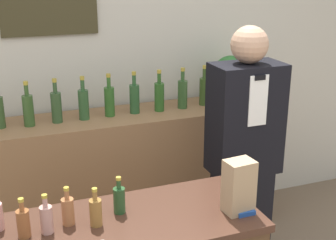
# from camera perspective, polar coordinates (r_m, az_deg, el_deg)

# --- Properties ---
(back_wall) EXTENTS (5.20, 0.09, 2.70)m
(back_wall) POSITION_cam_1_polar(r_m,az_deg,el_deg) (3.57, -6.59, 7.30)
(back_wall) COLOR beige
(back_wall) RESTS_ON ground_plane
(back_shelf) EXTENTS (2.08, 0.47, 1.02)m
(back_shelf) POSITION_cam_1_polar(r_m,az_deg,el_deg) (3.60, -3.31, -6.82)
(back_shelf) COLOR #8E6642
(back_shelf) RESTS_ON ground_plane
(shopkeeper) EXTENTS (0.43, 0.27, 1.71)m
(shopkeeper) POSITION_cam_1_polar(r_m,az_deg,el_deg) (3.02, 9.12, -5.02)
(shopkeeper) COLOR black
(shopkeeper) RESTS_ON ground_plane
(potted_plant) EXTENTS (0.29, 0.29, 0.37)m
(potted_plant) POSITION_cam_1_polar(r_m,az_deg,el_deg) (3.64, 7.65, 5.26)
(potted_plant) COLOR #9E998E
(potted_plant) RESTS_ON back_shelf
(paper_bag) EXTENTS (0.15, 0.12, 0.27)m
(paper_bag) POSITION_cam_1_polar(r_m,az_deg,el_deg) (2.28, 8.63, -8.03)
(paper_bag) COLOR tan
(paper_bag) RESTS_ON display_counter
(tape_dispenser) EXTENTS (0.09, 0.06, 0.07)m
(tape_dispenser) POSITION_cam_1_polar(r_m,az_deg,el_deg) (2.32, 9.43, -10.71)
(tape_dispenser) COLOR #1E4799
(tape_dispenser) RESTS_ON display_counter
(counter_bottle_1) EXTENTS (0.06, 0.06, 0.19)m
(counter_bottle_1) POSITION_cam_1_polar(r_m,az_deg,el_deg) (2.19, -17.22, -11.85)
(counter_bottle_1) COLOR brown
(counter_bottle_1) RESTS_ON display_counter
(counter_bottle_2) EXTENTS (0.06, 0.06, 0.19)m
(counter_bottle_2) POSITION_cam_1_polar(r_m,az_deg,el_deg) (2.19, -14.60, -11.53)
(counter_bottle_2) COLOR tan
(counter_bottle_2) RESTS_ON display_counter
(counter_bottle_3) EXTENTS (0.06, 0.06, 0.19)m
(counter_bottle_3) POSITION_cam_1_polar(r_m,az_deg,el_deg) (2.23, -12.11, -10.72)
(counter_bottle_3) COLOR #A4663E
(counter_bottle_3) RESTS_ON display_counter
(counter_bottle_4) EXTENTS (0.06, 0.06, 0.19)m
(counter_bottle_4) POSITION_cam_1_polar(r_m,az_deg,el_deg) (2.20, -8.81, -10.96)
(counter_bottle_4) COLOR olive
(counter_bottle_4) RESTS_ON display_counter
(counter_bottle_5) EXTENTS (0.06, 0.06, 0.19)m
(counter_bottle_5) POSITION_cam_1_polar(r_m,az_deg,el_deg) (2.29, -5.97, -9.59)
(counter_bottle_5) COLOR #244925
(counter_bottle_5) RESTS_ON display_counter
(shelf_bottle_1) EXTENTS (0.07, 0.07, 0.31)m
(shelf_bottle_1) POSITION_cam_1_polar(r_m,az_deg,el_deg) (3.23, -16.67, 1.25)
(shelf_bottle_1) COLOR #315225
(shelf_bottle_1) RESTS_ON back_shelf
(shelf_bottle_2) EXTENTS (0.07, 0.07, 0.31)m
(shelf_bottle_2) POSITION_cam_1_polar(r_m,az_deg,el_deg) (3.26, -13.45, 1.66)
(shelf_bottle_2) COLOR #2F4C29
(shelf_bottle_2) RESTS_ON back_shelf
(shelf_bottle_3) EXTENTS (0.07, 0.07, 0.31)m
(shelf_bottle_3) POSITION_cam_1_polar(r_m,az_deg,el_deg) (3.28, -10.25, 2.01)
(shelf_bottle_3) COLOR #2C512B
(shelf_bottle_3) RESTS_ON back_shelf
(shelf_bottle_4) EXTENTS (0.07, 0.07, 0.31)m
(shelf_bottle_4) POSITION_cam_1_polar(r_m,az_deg,el_deg) (3.33, -7.16, 2.40)
(shelf_bottle_4) COLOR #2A5921
(shelf_bottle_4) RESTS_ON back_shelf
(shelf_bottle_5) EXTENTS (0.07, 0.07, 0.31)m
(shelf_bottle_5) POSITION_cam_1_polar(r_m,az_deg,el_deg) (3.37, -4.11, 2.73)
(shelf_bottle_5) COLOR #28522A
(shelf_bottle_5) RESTS_ON back_shelf
(shelf_bottle_6) EXTENTS (0.07, 0.07, 0.31)m
(shelf_bottle_6) POSITION_cam_1_polar(r_m,az_deg,el_deg) (3.42, -1.07, 2.99)
(shelf_bottle_6) COLOR #295820
(shelf_bottle_6) RESTS_ON back_shelf
(shelf_bottle_7) EXTENTS (0.07, 0.07, 0.31)m
(shelf_bottle_7) POSITION_cam_1_polar(r_m,az_deg,el_deg) (3.48, 1.78, 3.30)
(shelf_bottle_7) COLOR #305328
(shelf_bottle_7) RESTS_ON back_shelf
(shelf_bottle_8) EXTENTS (0.07, 0.07, 0.31)m
(shelf_bottle_8) POSITION_cam_1_polar(r_m,az_deg,el_deg) (3.57, 4.42, 3.65)
(shelf_bottle_8) COLOR #304A1E
(shelf_bottle_8) RESTS_ON back_shelf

